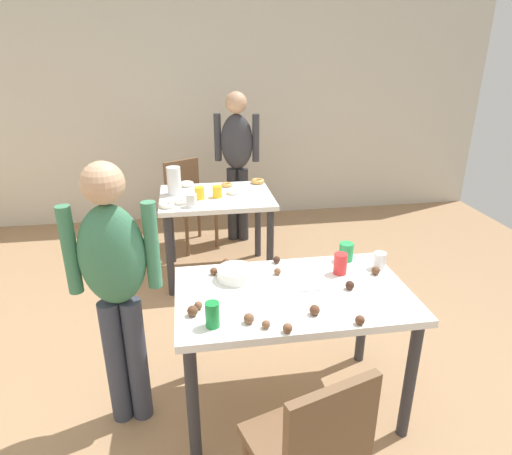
# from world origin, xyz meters

# --- Properties ---
(ground_plane) EXTENTS (6.40, 6.40, 0.00)m
(ground_plane) POSITION_xyz_m (0.00, 0.00, 0.00)
(ground_plane) COLOR #9E7A56
(wall_back) EXTENTS (6.40, 0.10, 2.60)m
(wall_back) POSITION_xyz_m (0.00, 3.20, 1.30)
(wall_back) COLOR beige
(wall_back) RESTS_ON ground_plane
(dining_table_near) EXTENTS (1.22, 0.74, 0.75)m
(dining_table_near) POSITION_xyz_m (0.11, -0.03, 0.65)
(dining_table_near) COLOR white
(dining_table_near) RESTS_ON ground_plane
(dining_table_far) EXTENTS (0.95, 0.74, 0.75)m
(dining_table_far) POSITION_xyz_m (-0.16, 1.63, 0.63)
(dining_table_far) COLOR white
(dining_table_far) RESTS_ON ground_plane
(chair_near_table) EXTENTS (0.50, 0.50, 0.87)m
(chair_near_table) POSITION_xyz_m (0.02, -0.78, 0.50)
(chair_near_table) COLOR brown
(chair_near_table) RESTS_ON ground_plane
(chair_far_table) EXTENTS (0.54, 0.54, 0.87)m
(chair_far_table) POSITION_xyz_m (-0.39, 2.35, 0.50)
(chair_far_table) COLOR brown
(chair_far_table) RESTS_ON ground_plane
(person_girl_near) EXTENTS (0.45, 0.20, 1.46)m
(person_girl_near) POSITION_xyz_m (-0.78, 0.02, 0.87)
(person_girl_near) COLOR #383D4C
(person_girl_near) RESTS_ON ground_plane
(person_adult_far) EXTENTS (0.45, 0.27, 1.53)m
(person_adult_far) POSITION_xyz_m (0.12, 2.38, 0.92)
(person_adult_far) COLOR #28282D
(person_adult_far) RESTS_ON ground_plane
(mixing_bowl) EXTENTS (0.20, 0.20, 0.07)m
(mixing_bowl) POSITION_xyz_m (-0.17, 0.15, 0.78)
(mixing_bowl) COLOR white
(mixing_bowl) RESTS_ON dining_table_near
(soda_can) EXTENTS (0.07, 0.07, 0.12)m
(soda_can) POSITION_xyz_m (-0.33, -0.28, 0.81)
(soda_can) COLOR #198438
(soda_can) RESTS_ON dining_table_near
(fork_near) EXTENTS (0.17, 0.02, 0.01)m
(fork_near) POSITION_xyz_m (0.23, -0.04, 0.75)
(fork_near) COLOR silver
(fork_near) RESTS_ON dining_table_near
(cup_near_0) EXTENTS (0.07, 0.07, 0.12)m
(cup_near_0) POSITION_xyz_m (0.41, 0.12, 0.81)
(cup_near_0) COLOR red
(cup_near_0) RESTS_ON dining_table_near
(cup_near_1) EXTENTS (0.08, 0.08, 0.11)m
(cup_near_1) POSITION_xyz_m (0.50, 0.27, 0.80)
(cup_near_1) COLOR green
(cup_near_1) RESTS_ON dining_table_near
(cup_near_2) EXTENTS (0.07, 0.07, 0.10)m
(cup_near_2) POSITION_xyz_m (0.66, 0.14, 0.80)
(cup_near_2) COLOR white
(cup_near_2) RESTS_ON dining_table_near
(cake_ball_0) EXTENTS (0.05, 0.05, 0.05)m
(cake_ball_0) POSITION_xyz_m (-0.21, 0.29, 0.78)
(cake_ball_0) COLOR brown
(cake_ball_0) RESTS_ON dining_table_near
(cake_ball_1) EXTENTS (0.04, 0.04, 0.04)m
(cake_ball_1) POSITION_xyz_m (0.07, 0.16, 0.77)
(cake_ball_1) COLOR brown
(cake_ball_1) RESTS_ON dining_table_near
(cake_ball_2) EXTENTS (0.04, 0.04, 0.04)m
(cake_ball_2) POSITION_xyz_m (0.09, 0.30, 0.77)
(cake_ball_2) COLOR #3D2319
(cake_ball_2) RESTS_ON dining_table_near
(cake_ball_3) EXTENTS (0.04, 0.04, 0.04)m
(cake_ball_3) POSITION_xyz_m (-0.09, -0.33, 0.77)
(cake_ball_3) COLOR brown
(cake_ball_3) RESTS_ON dining_table_near
(cake_ball_4) EXTENTS (0.05, 0.05, 0.05)m
(cake_ball_4) POSITION_xyz_m (0.34, -0.37, 0.77)
(cake_ball_4) COLOR brown
(cake_ball_4) RESTS_ON dining_table_near
(cake_ball_5) EXTENTS (0.05, 0.05, 0.05)m
(cake_ball_5) POSITION_xyz_m (0.61, 0.07, 0.77)
(cake_ball_5) COLOR brown
(cake_ball_5) RESTS_ON dining_table_near
(cake_ball_6) EXTENTS (0.05, 0.05, 0.05)m
(cake_ball_6) POSITION_xyz_m (0.16, -0.26, 0.78)
(cake_ball_6) COLOR brown
(cake_ball_6) RESTS_ON dining_table_near
(cake_ball_7) EXTENTS (0.05, 0.05, 0.05)m
(cake_ball_7) POSITION_xyz_m (-0.41, -0.18, 0.78)
(cake_ball_7) COLOR brown
(cake_ball_7) RESTS_ON dining_table_near
(cake_ball_8) EXTENTS (0.04, 0.04, 0.04)m
(cake_ball_8) POSITION_xyz_m (-0.28, 0.21, 0.77)
(cake_ball_8) COLOR brown
(cake_ball_8) RESTS_ON dining_table_near
(cake_ball_9) EXTENTS (0.05, 0.05, 0.05)m
(cake_ball_9) POSITION_xyz_m (-0.16, -0.28, 0.77)
(cake_ball_9) COLOR brown
(cake_ball_9) RESTS_ON dining_table_near
(cake_ball_10) EXTENTS (0.05, 0.05, 0.05)m
(cake_ball_10) POSITION_xyz_m (0.41, -0.06, 0.77)
(cake_ball_10) COLOR #3D2319
(cake_ball_10) RESTS_ON dining_table_near
(cake_ball_11) EXTENTS (0.04, 0.04, 0.04)m
(cake_ball_11) POSITION_xyz_m (-0.38, -0.12, 0.77)
(cake_ball_11) COLOR brown
(cake_ball_11) RESTS_ON dining_table_near
(cake_ball_12) EXTENTS (0.05, 0.05, 0.05)m
(cake_ball_12) POSITION_xyz_m (0.00, -0.38, 0.77)
(cake_ball_12) COLOR brown
(cake_ball_12) RESTS_ON dining_table_near
(pitcher_far) EXTENTS (0.12, 0.12, 0.24)m
(pitcher_far) POSITION_xyz_m (-0.50, 1.72, 0.87)
(pitcher_far) COLOR white
(pitcher_far) RESTS_ON dining_table_far
(cup_far_0) EXTENTS (0.09, 0.09, 0.10)m
(cup_far_0) POSITION_xyz_m (-0.37, 1.37, 0.80)
(cup_far_0) COLOR white
(cup_far_0) RESTS_ON dining_table_far
(cup_far_1) EXTENTS (0.08, 0.08, 0.10)m
(cup_far_1) POSITION_xyz_m (-0.30, 1.55, 0.80)
(cup_far_1) COLOR yellow
(cup_far_1) RESTS_ON dining_table_far
(cup_far_2) EXTENTS (0.08, 0.08, 0.10)m
(cup_far_2) POSITION_xyz_m (-0.15, 1.57, 0.80)
(cup_far_2) COLOR yellow
(cup_far_2) RESTS_ON dining_table_far
(donut_far_0) EXTENTS (0.10, 0.10, 0.03)m
(donut_far_0) POSITION_xyz_m (-0.04, 1.87, 0.77)
(donut_far_0) COLOR gold
(donut_far_0) RESTS_ON dining_table_far
(donut_far_1) EXTENTS (0.13, 0.13, 0.04)m
(donut_far_1) POSITION_xyz_m (0.25, 1.92, 0.77)
(donut_far_1) COLOR gold
(donut_far_1) RESTS_ON dining_table_far
(donut_far_2) EXTENTS (0.13, 0.13, 0.04)m
(donut_far_2) POSITION_xyz_m (-0.40, 1.94, 0.77)
(donut_far_2) COLOR white
(donut_far_2) RESTS_ON dining_table_far
(donut_far_3) EXTENTS (0.10, 0.10, 0.03)m
(donut_far_3) POSITION_xyz_m (-0.01, 1.64, 0.77)
(donut_far_3) COLOR white
(donut_far_3) RESTS_ON dining_table_far
(donut_far_4) EXTENTS (0.12, 0.12, 0.04)m
(donut_far_4) POSITION_xyz_m (-0.57, 1.39, 0.77)
(donut_far_4) COLOR white
(donut_far_4) RESTS_ON dining_table_far
(donut_far_5) EXTENTS (0.11, 0.11, 0.03)m
(donut_far_5) POSITION_xyz_m (-0.46, 1.46, 0.77)
(donut_far_5) COLOR white
(donut_far_5) RESTS_ON dining_table_far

